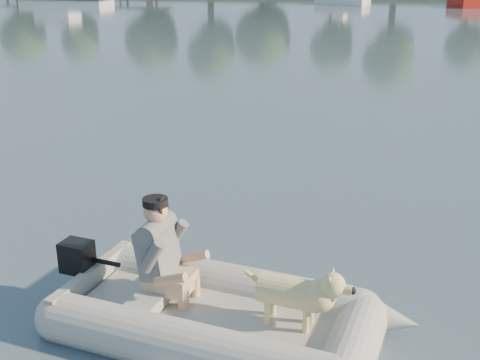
% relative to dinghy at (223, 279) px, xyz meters
% --- Properties ---
extents(water, '(160.00, 160.00, 0.00)m').
position_rel_dinghy_xyz_m(water, '(-0.48, 0.27, -0.59)').
color(water, slate).
rests_on(water, ground).
extents(dinghy, '(5.13, 3.97, 1.38)m').
position_rel_dinghy_xyz_m(dinghy, '(0.00, 0.00, 0.00)').
color(dinghy, gray).
rests_on(dinghy, water).
extents(man, '(0.82, 0.73, 1.07)m').
position_rel_dinghy_xyz_m(man, '(-0.68, 0.17, 0.18)').
color(man, '#5D5D62').
rests_on(man, dinghy).
extents(dog, '(0.97, 0.48, 0.62)m').
position_rel_dinghy_xyz_m(dog, '(0.65, -0.06, -0.07)').
color(dog, tan).
rests_on(dog, dinghy).
extents(outboard_motor, '(0.46, 0.35, 0.78)m').
position_rel_dinghy_xyz_m(outboard_motor, '(-1.63, 0.28, -0.28)').
color(outboard_motor, black).
rests_on(outboard_motor, dinghy).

